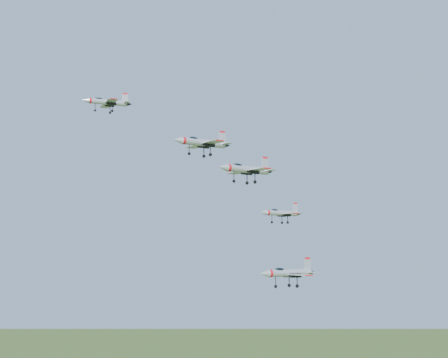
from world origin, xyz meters
name	(u,v)px	position (x,y,z in m)	size (l,w,h in m)	color
jet_lead	(106,102)	(-18.41, 14.55, 162.06)	(10.61, 8.79, 2.84)	#A8ADB4
jet_left_high	(202,142)	(-2.28, 0.12, 152.23)	(12.66, 10.75, 3.43)	#A8ADB4
jet_right_high	(246,169)	(-1.11, -20.39, 144.76)	(10.82, 9.24, 2.96)	#A8ADB4
jet_left_low	(281,213)	(17.30, 7.71, 139.55)	(10.76, 9.09, 2.90)	#A8ADB4
jet_right_low	(288,273)	(11.85, -7.44, 127.85)	(12.71, 10.75, 3.43)	#A8ADB4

